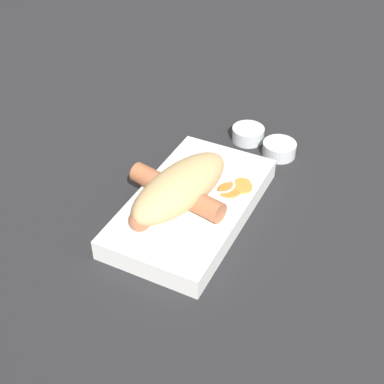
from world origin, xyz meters
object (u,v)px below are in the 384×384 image
food_tray (192,206)px  condiment_cup_far (250,135)px  condiment_cup_near (279,150)px  bread_roll (180,187)px  sausage (177,192)px

food_tray → condiment_cup_far: 0.21m
condiment_cup_near → condiment_cup_far: size_ratio=1.00×
bread_roll → condiment_cup_far: size_ratio=3.45×
bread_roll → condiment_cup_near: 0.22m
bread_roll → condiment_cup_near: bread_roll is taller
condiment_cup_near → condiment_cup_far: 0.06m
food_tray → sausage: size_ratio=1.56×
bread_roll → condiment_cup_far: bearing=-3.7°
bread_roll → condiment_cup_far: 0.23m
food_tray → sausage: sausage is taller
sausage → condiment_cup_near: bearing=-20.8°
bread_roll → food_tray: bearing=-41.0°
sausage → condiment_cup_near: 0.22m
bread_roll → condiment_cup_near: size_ratio=3.45×
food_tray → condiment_cup_far: size_ratio=4.99×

